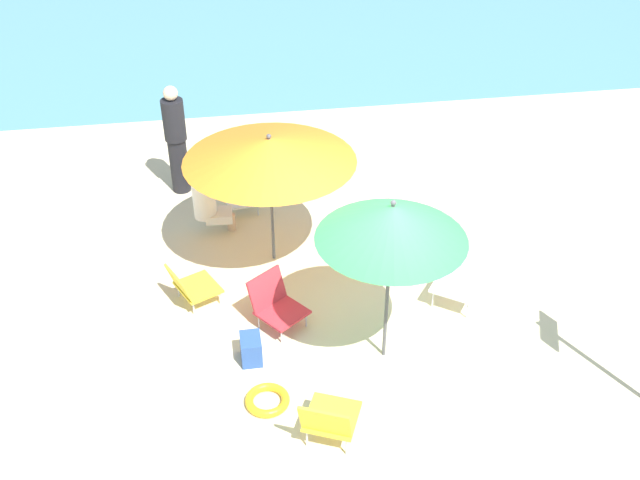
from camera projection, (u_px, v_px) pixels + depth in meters
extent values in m
plane|color=beige|center=(363.00, 325.00, 8.73)|extent=(40.00, 40.00, 0.00)
cylinder|color=#4C4C51|center=(272.00, 201.00, 9.35)|extent=(0.04, 0.04, 1.76)
cone|color=orange|center=(269.00, 150.00, 8.93)|extent=(2.13, 2.13, 0.30)
sphere|color=#4C4C51|center=(269.00, 136.00, 8.83)|extent=(0.06, 0.06, 0.06)
cylinder|color=#4C4C51|center=(388.00, 285.00, 7.77)|extent=(0.04, 0.04, 1.97)
cone|color=green|center=(392.00, 222.00, 7.32)|extent=(1.55, 1.55, 0.39)
sphere|color=#4C4C51|center=(393.00, 203.00, 7.19)|extent=(0.06, 0.06, 0.06)
cube|color=white|center=(242.00, 199.00, 10.71)|extent=(0.53, 0.56, 0.03)
cube|color=white|center=(237.00, 177.00, 10.79)|extent=(0.48, 0.22, 0.40)
cylinder|color=silver|center=(258.00, 210.00, 10.66)|extent=(0.02, 0.02, 0.18)
cylinder|color=silver|center=(232.00, 214.00, 10.56)|extent=(0.02, 0.02, 0.18)
cylinder|color=silver|center=(252.00, 196.00, 10.97)|extent=(0.02, 0.02, 0.18)
cylinder|color=silver|center=(227.00, 200.00, 10.88)|extent=(0.02, 0.02, 0.18)
cube|color=red|center=(282.00, 313.00, 8.59)|extent=(0.68, 0.68, 0.03)
cube|color=red|center=(267.00, 289.00, 8.62)|extent=(0.49, 0.42, 0.40)
cylinder|color=silver|center=(306.00, 320.00, 8.66)|extent=(0.02, 0.02, 0.20)
cylinder|color=silver|center=(282.00, 336.00, 8.43)|extent=(0.02, 0.02, 0.20)
cylinder|color=silver|center=(284.00, 305.00, 8.88)|extent=(0.02, 0.02, 0.20)
cylinder|color=silver|center=(259.00, 321.00, 8.65)|extent=(0.02, 0.02, 0.20)
cube|color=white|center=(456.00, 287.00, 8.92)|extent=(0.70, 0.68, 0.03)
cube|color=white|center=(464.00, 264.00, 8.99)|extent=(0.52, 0.44, 0.37)
cylinder|color=silver|center=(467.00, 310.00, 8.78)|extent=(0.02, 0.02, 0.24)
cylinder|color=silver|center=(433.00, 299.00, 8.94)|extent=(0.02, 0.02, 0.24)
cylinder|color=silver|center=(476.00, 293.00, 9.04)|extent=(0.02, 0.02, 0.24)
cylinder|color=silver|center=(443.00, 283.00, 9.21)|extent=(0.02, 0.02, 0.24)
cube|color=gold|center=(332.00, 416.00, 7.24)|extent=(0.66, 0.67, 0.03)
cube|color=gold|center=(325.00, 422.00, 6.90)|extent=(0.52, 0.35, 0.41)
cylinder|color=silver|center=(318.00, 407.00, 7.52)|extent=(0.02, 0.02, 0.24)
cylinder|color=silver|center=(356.00, 414.00, 7.44)|extent=(0.02, 0.02, 0.24)
cylinder|color=silver|center=(307.00, 437.00, 7.19)|extent=(0.02, 0.02, 0.24)
cylinder|color=silver|center=(347.00, 446.00, 7.11)|extent=(0.02, 0.02, 0.24)
cube|color=gold|center=(368.00, 243.00, 9.74)|extent=(0.53, 0.53, 0.03)
cube|color=gold|center=(388.00, 232.00, 9.64)|extent=(0.20, 0.48, 0.34)
cylinder|color=silver|center=(354.00, 259.00, 9.65)|extent=(0.02, 0.02, 0.20)
cylinder|color=silver|center=(353.00, 242.00, 9.96)|extent=(0.02, 0.02, 0.20)
cylinder|color=silver|center=(383.00, 259.00, 9.66)|extent=(0.02, 0.02, 0.20)
cylinder|color=silver|center=(381.00, 242.00, 9.96)|extent=(0.02, 0.02, 0.20)
cube|color=gold|center=(198.00, 287.00, 9.00)|extent=(0.62, 0.65, 0.03)
cube|color=gold|center=(179.00, 283.00, 8.80)|extent=(0.34, 0.52, 0.32)
cylinder|color=silver|center=(204.00, 281.00, 9.28)|extent=(0.02, 0.02, 0.19)
cylinder|color=silver|center=(220.00, 298.00, 9.01)|extent=(0.02, 0.02, 0.19)
cylinder|color=silver|center=(179.00, 291.00, 9.12)|extent=(0.02, 0.02, 0.19)
cylinder|color=silver|center=(194.00, 308.00, 8.84)|extent=(0.02, 0.02, 0.19)
cube|color=silver|center=(219.00, 215.00, 10.25)|extent=(0.38, 0.34, 0.12)
cylinder|color=#DBAD84|center=(231.00, 222.00, 10.33)|extent=(0.12, 0.12, 0.25)
cylinder|color=silver|center=(204.00, 199.00, 10.08)|extent=(0.32, 0.32, 0.54)
sphere|color=#DBAD84|center=(202.00, 175.00, 9.87)|extent=(0.22, 0.22, 0.22)
cylinder|color=black|center=(179.00, 165.00, 11.05)|extent=(0.27, 0.27, 0.86)
cylinder|color=black|center=(174.00, 120.00, 10.64)|extent=(0.32, 0.32, 0.61)
sphere|color=beige|center=(170.00, 93.00, 10.40)|extent=(0.21, 0.21, 0.21)
torus|color=yellow|center=(267.00, 400.00, 7.70)|extent=(0.47, 0.47, 0.09)
cube|color=#2D519E|center=(251.00, 349.00, 8.17)|extent=(0.23, 0.31, 0.31)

